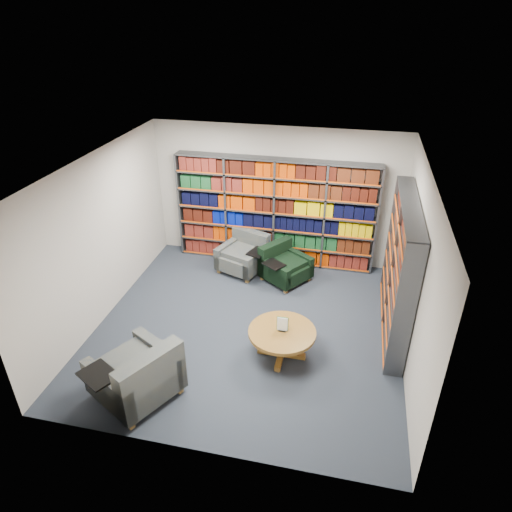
% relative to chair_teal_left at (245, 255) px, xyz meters
% --- Properties ---
extents(room_shell, '(5.02, 5.02, 2.82)m').
position_rel_chair_teal_left_xyz_m(room_shell, '(0.52, -1.88, 1.09)').
color(room_shell, '#1C212D').
rests_on(room_shell, ground).
extents(bookshelf_back, '(4.00, 0.28, 2.20)m').
position_rel_chair_teal_left_xyz_m(bookshelf_back, '(0.52, 0.47, 0.79)').
color(bookshelf_back, '#47494F').
rests_on(bookshelf_back, ground).
extents(bookshelf_right, '(0.28, 2.50, 2.20)m').
position_rel_chair_teal_left_xyz_m(bookshelf_right, '(2.86, -1.28, 0.79)').
color(bookshelf_right, '#47494F').
rests_on(bookshelf_right, ground).
extents(chair_teal_left, '(1.11, 1.07, 0.76)m').
position_rel_chair_teal_left_xyz_m(chair_teal_left, '(0.00, 0.00, 0.00)').
color(chair_teal_left, '#081936').
rests_on(chair_teal_left, ground).
extents(chair_green_right, '(1.09, 1.11, 0.72)m').
position_rel_chair_teal_left_xyz_m(chair_green_right, '(0.82, -0.22, -0.02)').
color(chair_green_right, black).
rests_on(chair_green_right, ground).
extents(chair_teal_front, '(1.35, 1.35, 0.91)m').
position_rel_chair_teal_left_xyz_m(chair_teal_front, '(-0.56, -3.72, 0.06)').
color(chair_teal_front, '#081936').
rests_on(chair_teal_front, ground).
extents(coffee_table, '(1.03, 1.03, 0.72)m').
position_rel_chair_teal_left_xyz_m(coffee_table, '(1.18, -2.46, 0.08)').
color(coffee_table, olive).
rests_on(coffee_table, ground).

